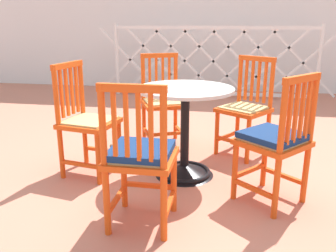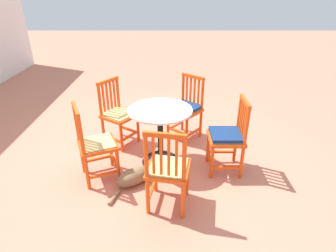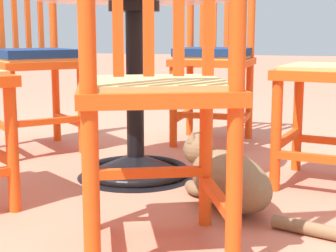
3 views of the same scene
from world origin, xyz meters
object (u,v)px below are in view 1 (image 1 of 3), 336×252
object	(u,v)px
orange_chair_tucked_in	(163,103)
orange_chair_facing_out	(86,123)
cafe_table	(185,142)
tabby_cat	(143,150)
orange_chair_at_corner	(141,157)
orange_chair_near_fence	(275,141)
orange_chair_by_planter	(245,109)

from	to	relation	value
orange_chair_tucked_in	orange_chair_facing_out	bearing A→B (deg)	-120.27
cafe_table	orange_chair_facing_out	bearing A→B (deg)	-173.42
cafe_table	tabby_cat	bearing A→B (deg)	148.41
orange_chair_at_corner	orange_chair_near_fence	distance (m)	0.93
orange_chair_tucked_in	orange_chair_by_planter	bearing A→B (deg)	-8.89
orange_chair_facing_out	cafe_table	bearing A→B (deg)	6.58
orange_chair_at_corner	orange_chair_near_fence	world-z (taller)	same
cafe_table	orange_chair_at_corner	bearing A→B (deg)	-101.69
cafe_table	orange_chair_by_planter	xyz separation A→B (m)	(0.49, 0.59, 0.15)
cafe_table	tabby_cat	world-z (taller)	cafe_table
orange_chair_by_planter	orange_chair_tucked_in	world-z (taller)	same
cafe_table	orange_chair_by_planter	world-z (taller)	orange_chair_by_planter
orange_chair_by_planter	orange_chair_facing_out	bearing A→B (deg)	-151.93
orange_chair_by_planter	cafe_table	bearing A→B (deg)	-129.58
cafe_table	orange_chair_by_planter	distance (m)	0.78
orange_chair_tucked_in	tabby_cat	bearing A→B (deg)	-101.71
orange_chair_by_planter	tabby_cat	size ratio (longest dim) A/B	1.54
orange_chair_at_corner	orange_chair_near_fence	size ratio (longest dim) A/B	1.00
orange_chair_by_planter	orange_chair_near_fence	world-z (taller)	same
orange_chair_facing_out	orange_chair_at_corner	bearing A→B (deg)	-47.77
orange_chair_at_corner	orange_chair_near_fence	xyz separation A→B (m)	(0.82, 0.44, 0.00)
orange_chair_tucked_in	tabby_cat	xyz separation A→B (m)	(-0.10, -0.46, -0.34)
tabby_cat	orange_chair_tucked_in	bearing A→B (deg)	78.29
orange_chair_tucked_in	orange_chair_near_fence	distance (m)	1.44
orange_chair_tucked_in	cafe_table	bearing A→B (deg)	-66.02
orange_chair_by_planter	orange_chair_tucked_in	bearing A→B (deg)	171.11
orange_chair_by_planter	orange_chair_near_fence	distance (m)	0.95
orange_chair_facing_out	orange_chair_near_fence	world-z (taller)	same
cafe_table	orange_chair_tucked_in	xyz separation A→B (m)	(-0.32, 0.72, 0.15)
orange_chair_by_planter	orange_chair_tucked_in	xyz separation A→B (m)	(-0.81, 0.13, 0.00)
orange_chair_facing_out	orange_chair_near_fence	size ratio (longest dim) A/B	1.00
cafe_table	orange_chair_by_planter	bearing A→B (deg)	50.42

